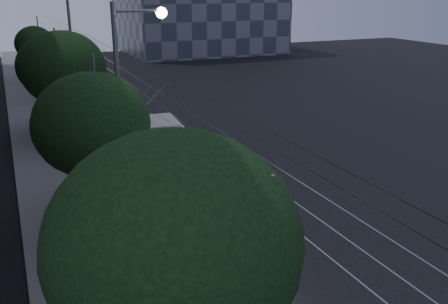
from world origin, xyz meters
name	(u,v)px	position (x,y,z in m)	size (l,w,h in m)	color
ground	(263,210)	(0.00, 0.00, 0.00)	(120.00, 120.00, 0.00)	black
sidewalk	(46,121)	(-7.50, 20.00, 0.07)	(5.00, 90.00, 0.15)	gray
tram_rails	(175,109)	(2.50, 20.00, 0.01)	(4.52, 90.00, 0.02)	#9999A1
overhead_wires	(76,72)	(-4.97, 20.00, 3.47)	(2.23, 90.00, 6.00)	black
trolleybus	(174,186)	(-4.10, 0.12, 1.76)	(3.72, 12.88, 5.63)	silver
pickup_silver	(124,133)	(-3.52, 11.75, 0.84)	(2.78, 6.03, 1.68)	#B4B6BD
car_white_a	(113,128)	(-3.76, 14.00, 0.62)	(1.46, 3.63, 1.24)	silver
car_white_b	(81,99)	(-4.30, 24.00, 0.62)	(1.74, 4.28, 1.24)	silver
car_white_c	(84,96)	(-3.93, 24.50, 0.76)	(1.61, 4.63, 1.53)	silver
car_white_d	(79,83)	(-3.37, 31.26, 0.62)	(1.46, 3.62, 1.23)	#BABABE
tree_0	(174,245)	(-7.00, -8.96, 4.33)	(5.45, 5.45, 6.79)	black
tree_1	(92,125)	(-7.00, 1.05, 4.42)	(4.50, 4.50, 6.46)	black
tree_2	(64,69)	(-6.51, 13.78, 4.71)	(5.12, 5.12, 7.03)	black
tree_3	(50,67)	(-7.00, 16.88, 4.46)	(4.40, 4.40, 6.46)	black
tree_4	(44,51)	(-6.50, 28.10, 4.17)	(3.88, 3.88, 5.94)	black
tree_5	(35,44)	(-6.69, 36.33, 4.00)	(3.89, 3.89, 5.77)	black
streetlamp_near	(129,93)	(-5.40, 1.48, 5.45)	(2.20, 0.44, 8.96)	slate
streetlamp_far	(77,38)	(-4.79, 19.48, 5.97)	(2.40, 0.44, 9.91)	slate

